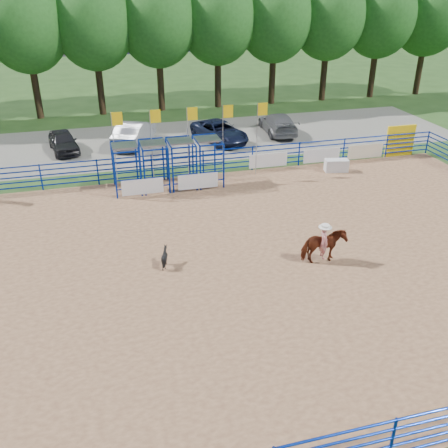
{
  "coord_description": "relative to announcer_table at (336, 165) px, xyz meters",
  "views": [
    {
      "loc": [
        -5.96,
        -16.89,
        10.66
      ],
      "look_at": [
        -1.16,
        1.0,
        1.3
      ],
      "focal_mm": 40.0,
      "sensor_mm": 36.0,
      "label": 1
    }
  ],
  "objects": [
    {
      "name": "ground",
      "position": [
        -7.79,
        -8.5,
        -0.38
      ],
      "size": [
        120.0,
        120.0,
        0.0
      ],
      "primitive_type": "plane",
      "color": "#325522",
      "rests_on": "ground"
    },
    {
      "name": "arena_dirt",
      "position": [
        -7.79,
        -8.5,
        -0.37
      ],
      "size": [
        30.0,
        20.0,
        0.02
      ],
      "primitive_type": "cube",
      "color": "#A27551",
      "rests_on": "ground"
    },
    {
      "name": "gravel_strip",
      "position": [
        -7.79,
        8.5,
        -0.38
      ],
      "size": [
        40.0,
        10.0,
        0.01
      ],
      "primitive_type": "cube",
      "color": "gray",
      "rests_on": "ground"
    },
    {
      "name": "announcer_table",
      "position": [
        0.0,
        0.0,
        0.0
      ],
      "size": [
        1.46,
        0.88,
        0.73
      ],
      "primitive_type": "cube",
      "rotation": [
        0.0,
        0.0,
        -0.19
      ],
      "color": "silver",
      "rests_on": "arena_dirt"
    },
    {
      "name": "horse_and_rider",
      "position": [
        -5.3,
        -9.43,
        0.49
      ],
      "size": [
        1.76,
        0.81,
        2.42
      ],
      "color": "maroon",
      "rests_on": "arena_dirt"
    },
    {
      "name": "calf",
      "position": [
        -11.57,
        -8.03,
        0.03
      ],
      "size": [
        0.94,
        0.91,
        0.78
      ],
      "primitive_type": "imported",
      "rotation": [
        0.0,
        0.0,
        2.13
      ],
      "color": "black",
      "rests_on": "arena_dirt"
    },
    {
      "name": "car_a",
      "position": [
        -15.76,
        8.11,
        0.31
      ],
      "size": [
        2.29,
        4.22,
        1.36
      ],
      "primitive_type": "imported",
      "rotation": [
        0.0,
        0.0,
        0.18
      ],
      "color": "black",
      "rests_on": "gravel_strip"
    },
    {
      "name": "car_b",
      "position": [
        -11.07,
        8.4,
        0.44
      ],
      "size": [
        3.56,
        5.24,
        1.63
      ],
      "primitive_type": "imported",
      "rotation": [
        0.0,
        0.0,
        2.73
      ],
      "color": "gray",
      "rests_on": "gravel_strip"
    },
    {
      "name": "car_c",
      "position": [
        -5.23,
        7.58,
        0.33
      ],
      "size": [
        3.66,
        5.48,
        1.4
      ],
      "primitive_type": "imported",
      "rotation": [
        0.0,
        0.0,
        0.29
      ],
      "color": "black",
      "rests_on": "gravel_strip"
    },
    {
      "name": "car_d",
      "position": [
        -0.57,
        8.42,
        0.35
      ],
      "size": [
        2.48,
        5.16,
        1.45
      ],
      "primitive_type": "imported",
      "rotation": [
        0.0,
        0.0,
        3.05
      ],
      "color": "#5F5F61",
      "rests_on": "gravel_strip"
    },
    {
      "name": "perimeter_fence",
      "position": [
        -7.79,
        -8.5,
        0.37
      ],
      "size": [
        30.1,
        20.1,
        1.5
      ],
      "color": "#07259A",
      "rests_on": "ground"
    },
    {
      "name": "chute_assembly",
      "position": [
        -9.69,
        0.34,
        0.88
      ],
      "size": [
        19.32,
        2.41,
        4.2
      ],
      "color": "#07259A",
      "rests_on": "ground"
    },
    {
      "name": "treeline",
      "position": [
        -7.79,
        17.5,
        7.15
      ],
      "size": [
        56.4,
        6.4,
        11.24
      ],
      "color": "#3F2B19",
      "rests_on": "ground"
    }
  ]
}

